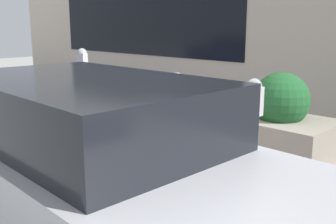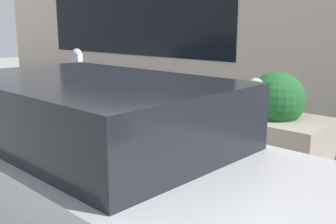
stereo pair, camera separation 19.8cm
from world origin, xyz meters
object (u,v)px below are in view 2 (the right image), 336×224
at_px(parking_meter_fourth, 126,94).
at_px(parking_meter_farthest, 78,77).
at_px(planter_box, 275,123).
at_px(parked_car_middle, 82,155).
at_px(parking_meter_middle, 176,107).
at_px(parking_meter_second, 254,115).

distance_m(parking_meter_fourth, parking_meter_farthest, 1.13).
xyz_separation_m(parking_meter_farthest, planter_box, (-2.62, -1.65, -0.62)).
relative_size(parking_meter_farthest, parked_car_middle, 0.32).
bearing_deg(parking_meter_middle, parking_meter_fourth, -1.67).
height_order(parking_meter_farthest, planter_box, parking_meter_farthest).
height_order(parking_meter_fourth, parking_meter_farthest, parking_meter_farthest).
xyz_separation_m(parking_meter_middle, planter_box, (-0.51, -1.66, -0.43)).
bearing_deg(planter_box, parking_meter_farthest, 32.14).
height_order(parking_meter_fourth, parked_car_middle, parked_car_middle).
distance_m(parking_meter_second, parking_meter_farthest, 3.22).
bearing_deg(parking_meter_second, planter_box, -70.32).
relative_size(parking_meter_second, parked_car_middle, 0.29).
height_order(parking_meter_second, parking_meter_fourth, parking_meter_second).
height_order(parking_meter_middle, parking_meter_farthest, parking_meter_farthest).
bearing_deg(parking_meter_farthest, planter_box, -147.86).
bearing_deg(parked_car_middle, planter_box, -91.75).
bearing_deg(parking_meter_farthest, parked_car_middle, 145.64).
distance_m(parking_meter_farthest, parked_car_middle, 3.00).
bearing_deg(parking_meter_middle, parked_car_middle, 101.95).
distance_m(parking_meter_middle, parking_meter_fourth, 0.99).
bearing_deg(planter_box, parking_meter_middle, 72.74).
distance_m(parking_meter_second, planter_box, 1.82).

